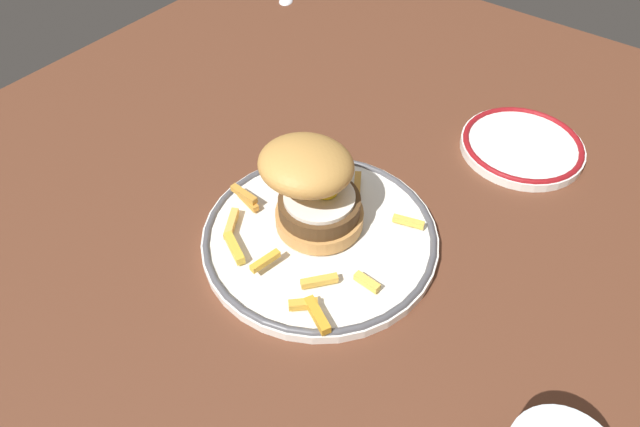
# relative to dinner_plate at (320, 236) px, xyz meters

# --- Properties ---
(ground_plane) EXTENTS (1.35, 1.10, 0.04)m
(ground_plane) POSITION_rel_dinner_plate_xyz_m (-0.02, 0.02, -0.03)
(ground_plane) COLOR #59311F
(dinner_plate) EXTENTS (0.27, 0.27, 0.02)m
(dinner_plate) POSITION_rel_dinner_plate_xyz_m (0.00, 0.00, 0.00)
(dinner_plate) COLOR white
(dinner_plate) RESTS_ON ground_plane
(burger) EXTENTS (0.11, 0.12, 0.11)m
(burger) POSITION_rel_dinner_plate_xyz_m (0.01, 0.02, 0.06)
(burger) COLOR #C68A48
(burger) RESTS_ON dinner_plate
(fries_pile) EXTENTS (0.21, 0.22, 0.02)m
(fries_pile) POSITION_rel_dinner_plate_xyz_m (-0.03, 0.01, 0.01)
(fries_pile) COLOR #E7AA4B
(fries_pile) RESTS_ON dinner_plate
(side_plate) EXTENTS (0.16, 0.16, 0.02)m
(side_plate) POSITION_rel_dinner_plate_xyz_m (0.29, -0.12, -0.00)
(side_plate) COLOR white
(side_plate) RESTS_ON ground_plane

